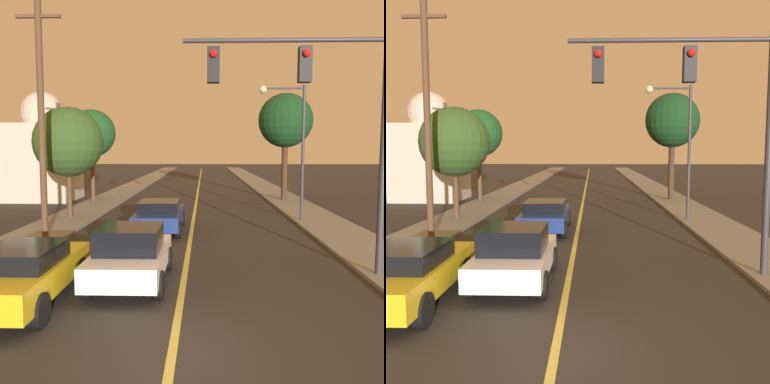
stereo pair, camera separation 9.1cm
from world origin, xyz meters
The scene contains 14 objects.
ground_plane centered at (0.00, 0.00, 0.00)m, with size 200.00×200.00×0.00m, color #2D2B28.
road_surface centered at (0.00, 36.00, 0.01)m, with size 9.56×80.00×0.01m.
sidewalk_left centered at (-6.03, 36.00, 0.06)m, with size 2.50×80.00×0.12m.
sidewalk_right centered at (6.03, 36.00, 0.06)m, with size 2.50×80.00×0.12m.
car_near_lane_front centered at (-1.34, 3.96, 0.75)m, with size 1.89×3.89×1.49m.
car_near_lane_second centered at (-1.34, 11.03, 0.69)m, with size 1.95×4.46×1.31m.
car_outer_lane_front centered at (-3.44, 2.43, 0.71)m, with size 1.87×4.32×1.33m.
traffic_signal_mast centered at (3.49, 4.58, 4.66)m, with size 5.30×0.42×6.32m.
streetlamp_right centered at (4.57, 13.48, 4.25)m, with size 2.15×0.36×6.27m.
utility_pole_left centered at (-5.38, 8.80, 4.59)m, with size 1.60×0.24×8.61m.
tree_left_near centered at (-6.79, 21.08, 4.48)m, with size 3.07×3.07×5.92m.
tree_left_far centered at (-6.01, 13.74, 3.79)m, with size 3.34×3.34×5.35m.
tree_right_near centered at (5.88, 21.98, 5.32)m, with size 3.57×3.57×7.03m.
domed_building_left centered at (-10.41, 22.15, 3.22)m, with size 4.26×4.26×7.33m.
Camera 2 is at (0.62, -6.69, 3.39)m, focal length 40.00 mm.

